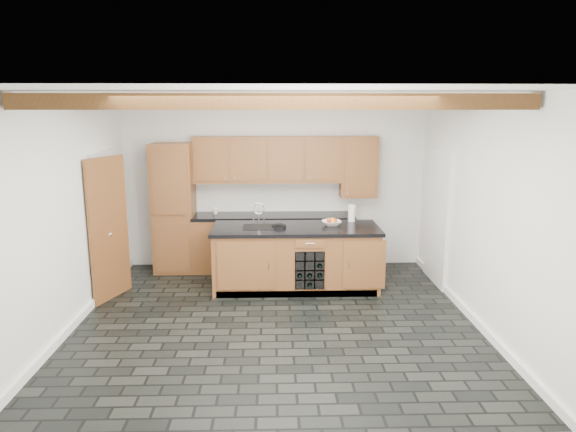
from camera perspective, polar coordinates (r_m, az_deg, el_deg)
name	(u,v)px	position (r m, az deg, el deg)	size (l,w,h in m)	color
ground	(276,322)	(6.61, -1.32, -11.69)	(5.00, 5.00, 0.00)	black
room_shell	(269,196)	(6.68, -2.14, 2.26)	(5.01, 5.00, 5.00)	white
back_cabinetry	(252,211)	(8.46, -3.97, 0.52)	(3.65, 0.62, 2.20)	brown
island	(296,257)	(7.66, 0.91, -4.63)	(2.48, 0.96, 0.93)	brown
faucet	(259,224)	(7.58, -3.30, -0.93)	(0.45, 0.40, 0.34)	black
kitchen_scale	(279,226)	(7.50, -1.00, -1.10)	(0.21, 0.16, 0.06)	black
fruit_bowl	(332,223)	(7.68, 4.86, -0.78)	(0.29, 0.29, 0.07)	white
fruit_cluster	(332,221)	(7.67, 4.86, -0.51)	(0.16, 0.17, 0.07)	red
paper_towel	(352,213)	(7.96, 7.08, 0.31)	(0.11, 0.11, 0.26)	white
mug	(215,211)	(8.56, -8.06, 0.56)	(0.11, 0.11, 0.10)	white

